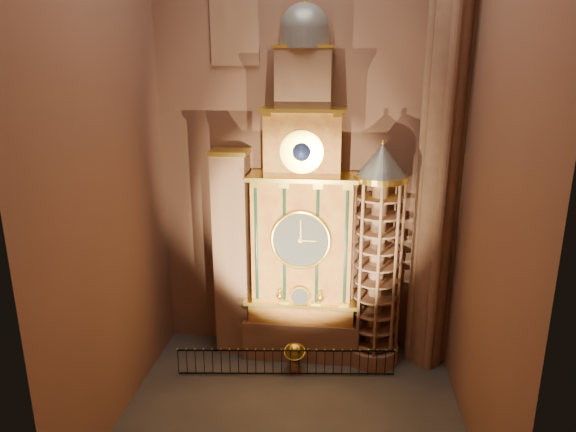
# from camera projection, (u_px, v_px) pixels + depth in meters

# --- Properties ---
(floor) EXTENTS (14.00, 14.00, 0.00)m
(floor) POSITION_uv_depth(u_px,v_px,m) (291.00, 415.00, 21.20)
(floor) COLOR #383330
(floor) RESTS_ON ground
(wall_back) EXTENTS (22.00, 0.00, 22.00)m
(wall_back) POSITION_uv_depth(u_px,v_px,m) (305.00, 131.00, 23.83)
(wall_back) COLOR brown
(wall_back) RESTS_ON floor
(wall_left) EXTENTS (0.00, 22.00, 22.00)m
(wall_left) POSITION_uv_depth(u_px,v_px,m) (103.00, 147.00, 18.88)
(wall_left) COLOR brown
(wall_left) RESTS_ON floor
(wall_right) EXTENTS (0.00, 22.00, 22.00)m
(wall_right) POSITION_uv_depth(u_px,v_px,m) (497.00, 155.00, 17.35)
(wall_right) COLOR brown
(wall_right) RESTS_ON floor
(astronomical_clock) EXTENTS (5.60, 2.41, 16.70)m
(astronomical_clock) POSITION_uv_depth(u_px,v_px,m) (303.00, 226.00, 24.06)
(astronomical_clock) COLOR #8C634C
(astronomical_clock) RESTS_ON floor
(portrait_tower) EXTENTS (1.80, 1.60, 10.20)m
(portrait_tower) POSITION_uv_depth(u_px,v_px,m) (233.00, 253.00, 24.87)
(portrait_tower) COLOR #8C634C
(portrait_tower) RESTS_ON floor
(stair_turret) EXTENTS (2.50, 2.50, 10.80)m
(stair_turret) POSITION_uv_depth(u_px,v_px,m) (377.00, 259.00, 23.82)
(stair_turret) COLOR #8C634C
(stair_turret) RESTS_ON floor
(gothic_pier) EXTENTS (2.04, 2.04, 22.00)m
(gothic_pier) POSITION_uv_depth(u_px,v_px,m) (444.00, 135.00, 22.22)
(gothic_pier) COLOR #8C634C
(gothic_pier) RESTS_ON floor
(stained_glass_window) EXTENTS (2.20, 0.14, 5.20)m
(stained_glass_window) POSITION_uv_depth(u_px,v_px,m) (234.00, 4.00, 22.56)
(stained_glass_window) COLOR navy
(stained_glass_window) RESTS_ON wall_back
(celestial_globe) EXTENTS (1.02, 0.97, 1.47)m
(celestial_globe) POSITION_uv_depth(u_px,v_px,m) (295.00, 355.00, 24.01)
(celestial_globe) COLOR #8C634C
(celestial_globe) RESTS_ON floor
(iron_railing) EXTENTS (9.95, 1.11, 1.28)m
(iron_railing) POSITION_uv_depth(u_px,v_px,m) (286.00, 363.00, 23.72)
(iron_railing) COLOR black
(iron_railing) RESTS_ON floor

